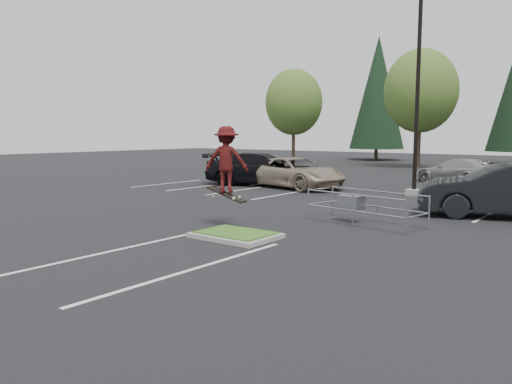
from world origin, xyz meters
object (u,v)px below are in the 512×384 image
Objects in this scene: conif_a at (378,93)px; car_far_silver at (459,171)px; cart_corral at (354,202)px; car_l_black at (259,169)px; light_pole at (417,94)px; decid_b at (421,94)px; skateboarder at (226,160)px; car_r_charc at (506,190)px; car_l_tan at (294,173)px; decid_a at (294,104)px.

conif_a is 26.44m from car_far_silver.
car_l_black is (-9.50, 7.43, 0.24)m from cart_corral.
car_far_silver is at bearing 89.77° from light_pole.
decid_b is 1.57× the size of car_l_black.
cart_corral is 4.32m from skateboarder.
car_r_charc is (19.08, -31.92, -6.17)m from conif_a.
skateboarder is 0.40× the size of car_r_charc.
skateboarder is 0.37× the size of car_l_black.
light_pole is 2.07× the size of car_far_silver.
car_l_black is (-8.50, -0.50, -3.67)m from light_pole.
decid_b is 1.97× the size of car_far_silver.
conif_a reaches higher than car_l_tan.
decid_b is 1.69× the size of car_l_tan.
conif_a reaches higher than light_pole.
cart_corral is at bearing -62.39° from car_r_charc.
cart_corral is at bearing -82.82° from light_pole.
light_pole reaches higher than skateboarder.
car_far_silver is at bearing -31.10° from decid_a.
car_l_tan is at bearing -56.38° from decid_a.
skateboarder is at bearing -121.59° from cart_corral.
car_l_tan is 0.93× the size of car_l_black.
light_pole is 19.70m from decid_b.
conif_a reaches higher than car_l_black.
decid_b is (-6.51, 18.53, 1.48)m from light_pole.
car_l_black is 1.09× the size of car_r_charc.
conif_a reaches higher than decid_b.
car_r_charc is 11.69m from car_far_silver.
decid_b is 1.71× the size of car_r_charc.
decid_b is at bearing -127.87° from car_far_silver.
cart_corral is 10.34m from car_l_tan.
car_l_black is at bearing 101.16° from car_l_tan.
decid_b is at bearing 115.56° from cart_corral.
conif_a is at bearing 117.38° from light_pole.
car_l_black is at bearing -86.66° from skateboarder.
decid_a is 32.19m from car_r_charc.
car_r_charc is at bearing -63.72° from decid_b.
conif_a is (-7.99, 9.47, 1.05)m from decid_b.
cart_corral is at bearing -53.08° from decid_a.
decid_b is at bearing 109.35° from light_pole.
skateboarder is at bearing -80.75° from decid_b.
conif_a is at bearing -169.81° from car_r_charc.
car_far_silver is (-0.97, 14.78, 0.06)m from cart_corral.
decid_b is 0.74× the size of conif_a.
decid_a is 0.92× the size of decid_b.
conif_a is at bearing -9.16° from car_l_black.
decid_b reaches higher than car_l_tan.
cart_corral is 5.38m from car_r_charc.
cart_corral is at bearing -74.16° from decid_b.
light_pole is at bearing -62.62° from conif_a.
light_pole is 2.66× the size of cart_corral.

